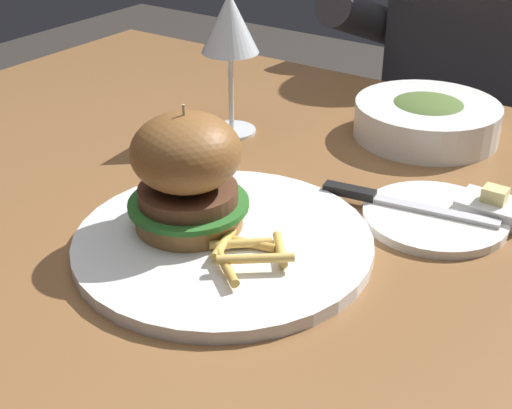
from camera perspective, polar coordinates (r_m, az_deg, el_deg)
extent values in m
cube|color=brown|center=(0.83, -0.99, -0.82)|extent=(1.25, 0.95, 0.04)
cylinder|color=brown|center=(1.61, -8.73, -0.63)|extent=(0.06, 0.06, 0.70)
cylinder|color=white|center=(0.73, -2.63, -3.04)|extent=(0.31, 0.31, 0.01)
cylinder|color=#9E6B38|center=(0.75, -5.41, -0.84)|extent=(0.11, 0.11, 0.02)
cylinder|color=#2D7028|center=(0.74, -5.46, 0.10)|extent=(0.13, 0.13, 0.01)
cylinder|color=brown|center=(0.73, -5.50, 0.86)|extent=(0.10, 0.10, 0.02)
ellipsoid|color=brown|center=(0.71, -5.68, 4.21)|extent=(0.11, 0.11, 0.08)
cylinder|color=#CCB78C|center=(0.70, -5.77, 6.06)|extent=(0.00, 0.00, 0.05)
cylinder|color=gold|center=(0.71, -0.29, -3.18)|extent=(0.05, 0.02, 0.01)
cylinder|color=#EABC5B|center=(0.70, -1.24, -3.13)|extent=(0.05, 0.05, 0.01)
cylinder|color=#E0B251|center=(0.70, 1.95, -3.60)|extent=(0.04, 0.05, 0.01)
cylinder|color=gold|center=(0.66, -2.39, -5.04)|extent=(0.05, 0.04, 0.01)
cylinder|color=#EABC5B|center=(0.67, -0.04, -4.35)|extent=(0.06, 0.05, 0.01)
cylinder|color=#E0B251|center=(0.70, -2.61, -3.13)|extent=(0.02, 0.05, 0.01)
cylinder|color=silver|center=(1.01, -1.96, 5.94)|extent=(0.07, 0.07, 0.00)
cylinder|color=silver|center=(0.99, -2.01, 9.01)|extent=(0.01, 0.01, 0.11)
cone|color=silver|center=(0.96, -2.11, 14.35)|extent=(0.08, 0.08, 0.08)
cylinder|color=white|center=(0.80, 14.12, -0.99)|extent=(0.16, 0.16, 0.01)
cube|color=silver|center=(0.80, 14.18, -0.53)|extent=(0.14, 0.04, 0.00)
cube|color=black|center=(0.82, 7.49, 1.06)|extent=(0.06, 0.03, 0.01)
cube|color=white|center=(0.83, 18.38, -0.35)|extent=(0.07, 0.05, 0.02)
cube|color=#F4E58C|center=(0.82, 18.58, 0.75)|extent=(0.03, 0.02, 0.02)
cylinder|color=white|center=(1.01, 13.47, 6.59)|extent=(0.20, 0.20, 0.05)
ellipsoid|color=#4C662D|center=(1.00, 13.59, 7.56)|extent=(0.11, 0.11, 0.02)
cube|color=#282833|center=(1.66, 15.81, -5.36)|extent=(0.30, 0.22, 0.46)
cube|color=#333338|center=(1.45, 18.39, 10.87)|extent=(0.36, 0.20, 0.52)
cylinder|color=#333338|center=(1.44, 9.24, 14.28)|extent=(0.07, 0.34, 0.18)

